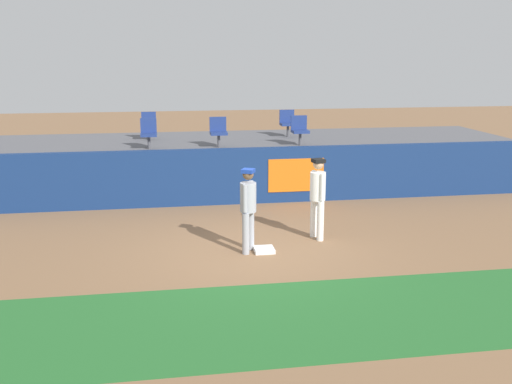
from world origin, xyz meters
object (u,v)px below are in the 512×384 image
(seat_front_right, at_px, (300,129))
(seat_back_left, at_px, (149,124))
(seat_back_right, at_px, (288,122))
(seat_front_left, at_px, (149,132))
(first_base, at_px, (264,250))
(player_fielder_home, at_px, (318,193))
(player_runner_visitor, at_px, (248,204))
(seat_front_center, at_px, (218,130))

(seat_front_right, bearing_deg, seat_back_left, 157.29)
(seat_back_right, height_order, seat_front_left, same)
(first_base, height_order, seat_front_right, seat_front_right)
(seat_front_right, bearing_deg, seat_front_left, -180.00)
(player_fielder_home, height_order, player_runner_visitor, player_fielder_home)
(player_fielder_home, relative_size, player_runner_visitor, 1.03)
(seat_back_left, height_order, seat_front_right, same)
(first_base, relative_size, player_fielder_home, 0.23)
(player_runner_visitor, height_order, seat_front_center, seat_front_center)
(player_fielder_home, distance_m, seat_back_right, 6.62)
(seat_back_left, bearing_deg, seat_back_right, 0.00)
(first_base, xyz_separation_m, seat_front_right, (1.99, 5.42, 1.73))
(seat_back_right, bearing_deg, first_base, -105.66)
(first_base, bearing_deg, seat_front_left, 112.88)
(seat_front_center, bearing_deg, seat_back_right, 37.12)
(seat_front_right, bearing_deg, first_base, -110.18)
(seat_front_left, height_order, seat_front_right, same)
(first_base, relative_size, seat_back_right, 0.48)
(player_runner_visitor, height_order, seat_front_right, seat_front_right)
(first_base, distance_m, seat_back_left, 7.78)
(seat_front_right, bearing_deg, player_runner_visitor, -113.23)
(seat_front_center, xyz_separation_m, seat_front_right, (2.35, -0.00, -0.00))
(seat_front_left, xyz_separation_m, seat_back_left, (-0.02, 1.80, 0.00))
(seat_front_center, relative_size, seat_back_left, 1.00)
(player_fielder_home, xyz_separation_m, player_runner_visitor, (-1.58, -0.63, -0.02))
(player_runner_visitor, relative_size, seat_back_left, 2.01)
(player_fielder_home, height_order, seat_back_right, seat_back_right)
(seat_front_center, bearing_deg, seat_front_left, -179.99)
(player_fielder_home, height_order, seat_front_center, seat_front_center)
(player_fielder_home, xyz_separation_m, seat_front_right, (0.72, 4.73, 0.77))
(player_runner_visitor, distance_m, seat_front_center, 5.42)
(first_base, relative_size, seat_back_left, 0.48)
(seat_front_left, bearing_deg, player_runner_visitor, -69.75)
(player_runner_visitor, relative_size, seat_back_right, 2.01)
(seat_back_right, bearing_deg, seat_front_left, -157.34)
(player_fielder_home, height_order, seat_back_left, seat_back_left)
(seat_back_right, distance_m, seat_front_right, 1.80)
(first_base, distance_m, seat_back_right, 7.70)
(first_base, height_order, player_runner_visitor, player_runner_visitor)
(seat_front_right, bearing_deg, player_fielder_home, -98.66)
(seat_back_right, distance_m, seat_front_center, 2.98)
(first_base, distance_m, seat_front_left, 6.13)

